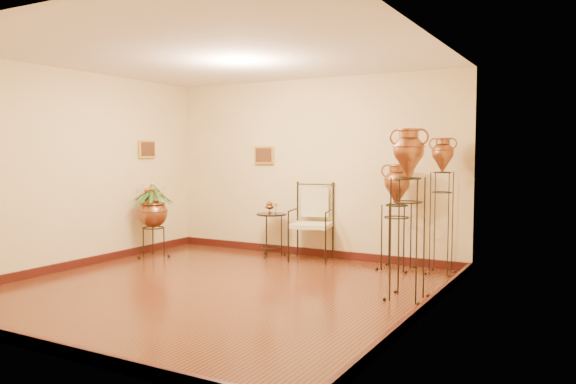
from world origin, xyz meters
The scene contains 8 objects.
ground centered at (0.00, 0.00, 0.00)m, with size 5.00×5.00×0.00m, color brown.
room_shell centered at (-0.01, 0.01, 1.73)m, with size 5.02×5.02×2.81m.
amphora_tall centered at (2.15, 2.15, 0.95)m, with size 0.39×0.39×1.86m.
amphora_mid centered at (2.15, 0.62, 0.98)m, with size 0.56×0.56×1.93m.
amphora_short centered at (1.52, 2.15, 0.75)m, with size 0.57×0.57×1.51m.
planter_urn centered at (-2.15, 1.22, 0.74)m, with size 0.82×0.82×1.33m.
armchair centered at (0.18, 2.15, 0.59)m, with size 0.78×0.74×1.17m.
side_table centered at (-0.53, 2.15, 0.36)m, with size 0.56×0.56×0.86m.
Camera 1 is at (4.00, -5.43, 1.64)m, focal length 35.00 mm.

